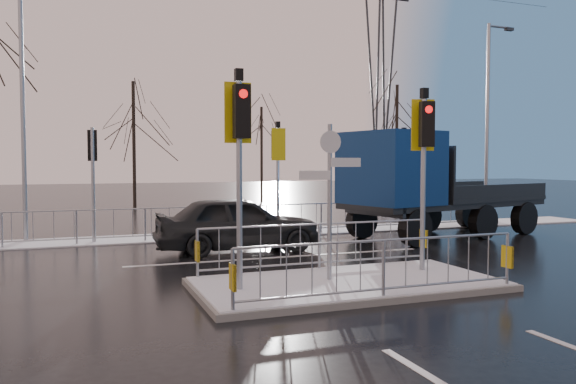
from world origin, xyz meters
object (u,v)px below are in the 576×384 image
object	(u,v)px
flatbed_truck	(414,183)
street_lamp_left	(25,97)
street_lamp_right	(489,115)
traffic_island	(347,268)
car_far_lane	(238,223)

from	to	relation	value
flatbed_truck	street_lamp_left	xyz separation A→B (m)	(-11.55, 4.00, 2.68)
flatbed_truck	street_lamp_right	bearing A→B (deg)	28.84
flatbed_truck	traffic_island	bearing A→B (deg)	-133.09
traffic_island	street_lamp_left	distance (m)	12.17
traffic_island	street_lamp_right	bearing A→B (deg)	38.73
car_far_lane	street_lamp_right	distance (m)	12.37
car_far_lane	flatbed_truck	distance (m)	6.01
car_far_lane	traffic_island	bearing A→B (deg)	-170.09
flatbed_truck	car_far_lane	bearing A→B (deg)	-176.98
traffic_island	street_lamp_left	bearing A→B (deg)	124.07
street_lamp_right	flatbed_truck	bearing A→B (deg)	-151.16
traffic_island	street_lamp_right	xyz separation A→B (m)	(10.58, 8.49, 4.00)
traffic_island	street_lamp_left	xyz separation A→B (m)	(-6.42, 9.49, 4.10)
flatbed_truck	street_lamp_left	size ratio (longest dim) A/B	0.95
car_far_lane	street_lamp_left	bearing A→B (deg)	53.98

